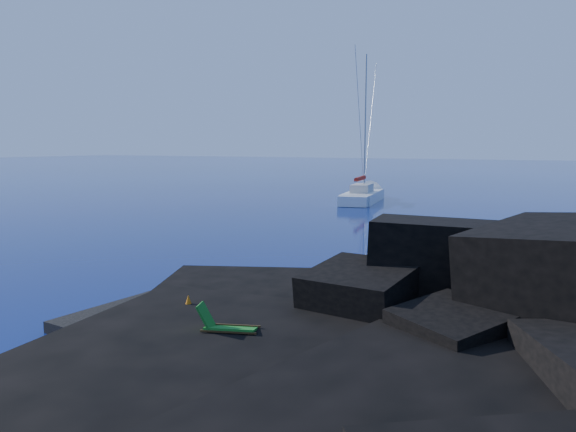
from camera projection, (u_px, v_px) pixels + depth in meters
name	position (u px, v px, depth m)	size (l,w,h in m)	color
ground	(97.00, 315.00, 18.27)	(400.00, 400.00, 0.00)	#040F3B
headland	(538.00, 351.00, 15.04)	(24.00, 24.00, 3.60)	black
beach	(221.00, 331.00, 16.68)	(8.50, 6.00, 0.70)	black
surf_foam	(302.00, 297.00, 20.42)	(10.00, 8.00, 0.06)	white
sailboat	(363.00, 202.00, 54.12)	(2.81, 13.40, 14.05)	white
deck_chair	(231.00, 321.00, 14.79)	(1.55, 0.68, 1.06)	#19701F
towel	(252.00, 306.00, 17.94)	(2.04, 0.96, 0.05)	silver
sunbather	(252.00, 302.00, 17.93)	(1.74, 0.43, 0.23)	tan
marker_cone	(188.00, 304.00, 17.30)	(0.37, 0.37, 0.56)	orange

